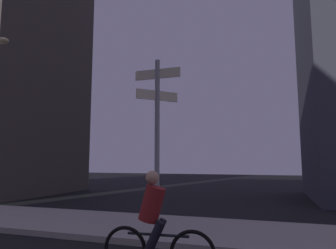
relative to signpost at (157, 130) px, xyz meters
name	(u,v)px	position (x,y,z in m)	size (l,w,h in m)	color
sidewalk_kerb	(137,226)	(-0.80, 0.67, -2.44)	(40.00, 2.90, 0.14)	#9E9991
signpost	(157,130)	(0.00, 0.00, 0.00)	(1.17, 0.80, 4.11)	gray
cyclist	(155,226)	(0.77, -2.14, -1.76)	(1.82, 0.35, 1.61)	black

